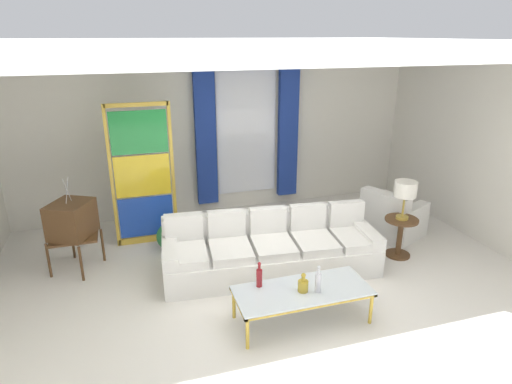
# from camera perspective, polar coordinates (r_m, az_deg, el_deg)

# --- Properties ---
(ground_plane) EXTENTS (16.00, 16.00, 0.00)m
(ground_plane) POSITION_cam_1_polar(r_m,az_deg,el_deg) (5.78, 2.33, -12.84)
(ground_plane) COLOR white
(wall_rear) EXTENTS (8.00, 0.12, 3.00)m
(wall_rear) POSITION_cam_1_polar(r_m,az_deg,el_deg) (7.98, -4.94, 8.08)
(wall_rear) COLOR white
(wall_rear) RESTS_ON ground
(wall_right) EXTENTS (0.12, 7.00, 3.00)m
(wall_right) POSITION_cam_1_polar(r_m,az_deg,el_deg) (7.59, 27.96, 5.22)
(wall_right) COLOR white
(wall_right) RESTS_ON ground
(ceiling_slab) EXTENTS (8.00, 7.60, 0.04)m
(ceiling_slab) POSITION_cam_1_polar(r_m,az_deg,el_deg) (5.62, -0.09, 18.84)
(ceiling_slab) COLOR white
(curtained_window) EXTENTS (2.00, 0.17, 2.70)m
(curtained_window) POSITION_cam_1_polar(r_m,az_deg,el_deg) (7.89, -1.10, 9.81)
(curtained_window) COLOR white
(curtained_window) RESTS_ON ground
(couch_white_long) EXTENTS (2.99, 1.20, 0.86)m
(couch_white_long) POSITION_cam_1_polar(r_m,az_deg,el_deg) (6.13, 1.86, -7.47)
(couch_white_long) COLOR white
(couch_white_long) RESTS_ON ground
(coffee_table) EXTENTS (1.54, 0.64, 0.41)m
(coffee_table) POSITION_cam_1_polar(r_m,az_deg,el_deg) (5.10, 6.04, -12.80)
(coffee_table) COLOR silver
(coffee_table) RESTS_ON ground
(bottle_blue_decanter) EXTENTS (0.07, 0.07, 0.33)m
(bottle_blue_decanter) POSITION_cam_1_polar(r_m,az_deg,el_deg) (5.00, 8.08, -11.42)
(bottle_blue_decanter) COLOR silver
(bottle_blue_decanter) RESTS_ON coffee_table
(bottle_crystal_tall) EXTENTS (0.07, 0.07, 0.31)m
(bottle_crystal_tall) POSITION_cam_1_polar(r_m,az_deg,el_deg) (5.05, 0.43, -10.96)
(bottle_crystal_tall) COLOR maroon
(bottle_crystal_tall) RESTS_ON coffee_table
(bottle_amber_squat) EXTENTS (0.12, 0.12, 0.23)m
(bottle_amber_squat) POSITION_cam_1_polar(r_m,az_deg,el_deg) (5.02, 6.14, -11.93)
(bottle_amber_squat) COLOR gold
(bottle_amber_squat) RESTS_ON coffee_table
(vintage_tv) EXTENTS (0.72, 0.76, 1.35)m
(vintage_tv) POSITION_cam_1_polar(r_m,az_deg,el_deg) (6.46, -22.85, -3.51)
(vintage_tv) COLOR brown
(vintage_tv) RESTS_ON ground
(armchair_white) EXTENTS (1.08, 1.07, 0.80)m
(armchair_white) POSITION_cam_1_polar(r_m,az_deg,el_deg) (7.46, 17.19, -3.38)
(armchair_white) COLOR white
(armchair_white) RESTS_ON ground
(stained_glass_divider) EXTENTS (0.95, 0.05, 2.20)m
(stained_glass_divider) POSITION_cam_1_polar(r_m,az_deg,el_deg) (6.85, -14.48, 1.71)
(stained_glass_divider) COLOR gold
(stained_glass_divider) RESTS_ON ground
(peacock_figurine) EXTENTS (0.44, 0.60, 0.50)m
(peacock_figurine) POSITION_cam_1_polar(r_m,az_deg,el_deg) (6.76, -10.88, -5.91)
(peacock_figurine) COLOR beige
(peacock_figurine) RESTS_ON ground
(round_side_table) EXTENTS (0.48, 0.48, 0.59)m
(round_side_table) POSITION_cam_1_polar(r_m,az_deg,el_deg) (6.80, 18.21, -5.18)
(round_side_table) COLOR brown
(round_side_table) RESTS_ON ground
(table_lamp_brass) EXTENTS (0.32, 0.32, 0.57)m
(table_lamp_brass) POSITION_cam_1_polar(r_m,az_deg,el_deg) (6.56, 18.84, 0.16)
(table_lamp_brass) COLOR #B29338
(table_lamp_brass) RESTS_ON round_side_table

